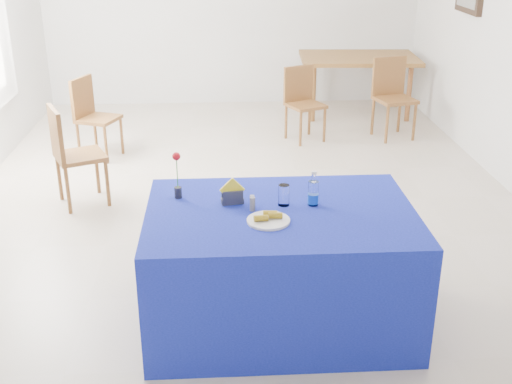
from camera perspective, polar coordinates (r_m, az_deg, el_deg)
floor at (r=5.80m, az=-1.06°, el=-0.91°), size 7.00×7.00×0.00m
room_shell at (r=5.34m, az=-1.20°, el=16.54°), size 7.00×7.00×7.00m
plate at (r=3.65m, az=1.11°, el=-2.56°), size 0.25×0.25×0.01m
drinking_glass at (r=3.85m, az=2.48°, el=-0.27°), size 0.07×0.07×0.13m
salt_shaker at (r=3.81m, az=-0.35°, el=-0.90°), size 0.03×0.03×0.08m
pepper_shaker at (r=3.78m, az=-0.32°, el=-1.07°), size 0.03×0.03×0.08m
blue_table at (r=3.97m, az=2.14°, el=-6.66°), size 1.60×1.10×0.76m
water_bottle at (r=3.86m, az=5.11°, el=-0.16°), size 0.07×0.07×0.21m
napkin_holder at (r=3.88m, az=-2.12°, el=-0.35°), size 0.15×0.08×0.17m
rose_vase at (r=3.95m, az=-7.01°, el=1.42°), size 0.05×0.05×0.30m
oak_table at (r=8.49m, az=9.10°, el=11.32°), size 1.53×1.04×0.76m
chair_bg_left at (r=7.42m, az=4.13°, el=8.34°), size 0.50×0.50×0.84m
chair_bg_right at (r=7.66m, az=11.99°, el=8.72°), size 0.49×0.49×0.91m
chair_win_a at (r=5.79m, az=-16.21°, el=3.64°), size 0.53×0.53×0.90m
chair_win_b at (r=7.02m, az=-14.42°, el=6.92°), size 0.50×0.50×0.85m
banana_pieces at (r=3.65m, az=1.17°, el=-2.12°), size 0.17×0.10×0.04m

